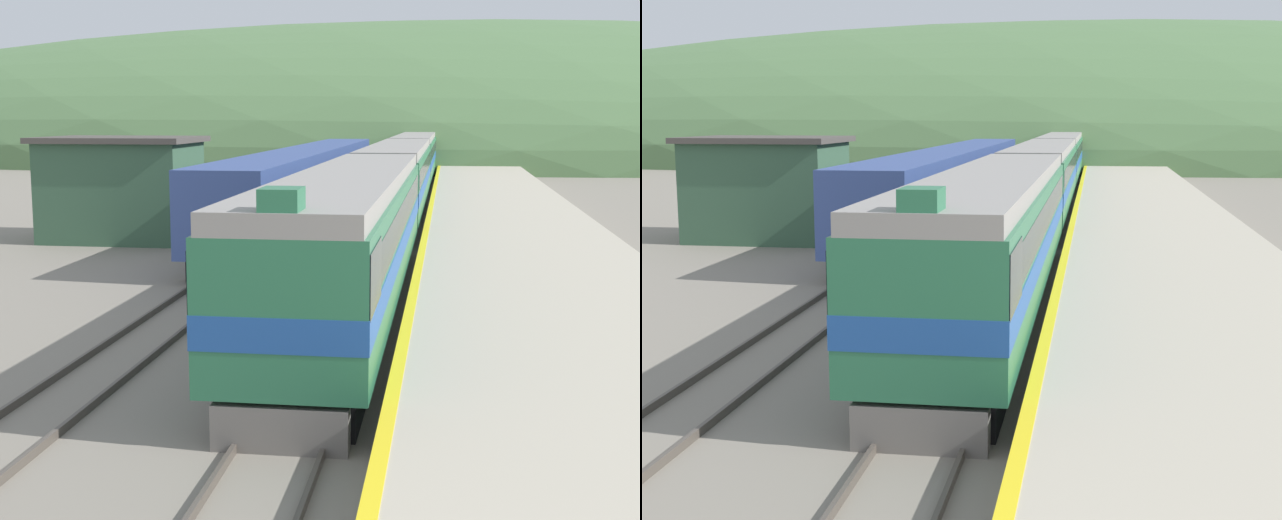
{
  "view_description": "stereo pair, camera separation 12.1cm",
  "coord_description": "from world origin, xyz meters",
  "views": [
    {
      "loc": [
        2.58,
        3.61,
        5.36
      ],
      "look_at": [
        -0.1,
        22.22,
        2.29
      ],
      "focal_mm": 50.0,
      "sensor_mm": 36.0,
      "label": 1
    },
    {
      "loc": [
        2.7,
        3.63,
        5.36
      ],
      "look_at": [
        -0.1,
        22.22,
        2.29
      ],
      "focal_mm": 50.0,
      "sensor_mm": 36.0,
      "label": 2
    }
  ],
  "objects": [
    {
      "name": "platform",
      "position": [
        5.24,
        50.0,
        0.47
      ],
      "size": [
        7.17,
        140.0,
        0.95
      ],
      "color": "#B2A893",
      "rests_on": "ground"
    },
    {
      "name": "track_siding",
      "position": [
        -4.55,
        70.0,
        0.08
      ],
      "size": [
        1.52,
        180.0,
        0.16
      ],
      "color": "#4C443D",
      "rests_on": "ground"
    },
    {
      "name": "carriage_second",
      "position": [
        0.0,
        50.37,
        2.11
      ],
      "size": [
        2.89,
        22.33,
        3.88
      ],
      "color": "black",
      "rests_on": "ground"
    },
    {
      "name": "siding_train",
      "position": [
        -4.55,
        49.16,
        1.9
      ],
      "size": [
        2.9,
        37.65,
        3.67
      ],
      "color": "black",
      "rests_on": "ground"
    },
    {
      "name": "station_shed",
      "position": [
        -11.39,
        40.54,
        2.24
      ],
      "size": [
        6.57,
        5.16,
        4.45
      ],
      "color": "#385B42",
      "rests_on": "ground"
    },
    {
      "name": "distant_hills",
      "position": [
        0.0,
        130.78,
        0.0
      ],
      "size": [
        212.15,
        95.47,
        35.41
      ],
      "color": "#517547",
      "rests_on": "ground"
    },
    {
      "name": "carriage_third",
      "position": [
        0.0,
        73.58,
        2.11
      ],
      "size": [
        2.89,
        22.33,
        3.88
      ],
      "color": "black",
      "rests_on": "ground"
    },
    {
      "name": "track_main",
      "position": [
        0.0,
        70.0,
        0.08
      ],
      "size": [
        1.52,
        180.0,
        0.16
      ],
      "color": "#4C443D",
      "rests_on": "ground"
    },
    {
      "name": "express_train_lead_car",
      "position": [
        0.0,
        27.35,
        2.12
      ],
      "size": [
        2.9,
        21.47,
        4.24
      ],
      "color": "black",
      "rests_on": "ground"
    }
  ]
}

